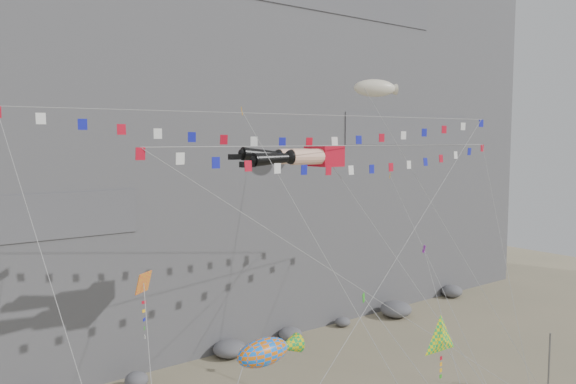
% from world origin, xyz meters
% --- Properties ---
extents(cliff, '(80.00, 28.00, 50.00)m').
position_xyz_m(cliff, '(0.00, 32.00, 25.00)').
color(cliff, slate).
rests_on(cliff, ground).
extents(talus_boulders, '(60.00, 3.00, 1.20)m').
position_xyz_m(talus_boulders, '(0.00, 17.00, 0.60)').
color(talus_boulders, slate).
rests_on(talus_boulders, ground).
extents(anchor_pole_right, '(0.12, 0.12, 4.00)m').
position_xyz_m(anchor_pole_right, '(14.09, -1.18, 2.00)').
color(anchor_pole_right, slate).
rests_on(anchor_pole_right, ground).
extents(legs_kite, '(8.45, 16.16, 21.87)m').
position_xyz_m(legs_kite, '(-1.70, 6.11, 15.92)').
color(legs_kite, red).
rests_on(legs_kite, ground).
extents(flag_banner_upper, '(32.18, 12.80, 25.46)m').
position_xyz_m(flag_banner_upper, '(-0.98, 7.29, 18.43)').
color(flag_banner_upper, red).
rests_on(flag_banner_upper, ground).
extents(flag_banner_lower, '(29.64, 7.97, 20.11)m').
position_xyz_m(flag_banner_lower, '(2.31, 4.92, 16.55)').
color(flag_banner_lower, red).
rests_on(flag_banner_lower, ground).
extents(harlequin_kite, '(2.77, 6.96, 12.73)m').
position_xyz_m(harlequin_kite, '(-13.32, 1.37, 11.12)').
color(harlequin_kite, red).
rests_on(harlequin_kite, ground).
extents(fish_windsock, '(9.37, 5.40, 11.02)m').
position_xyz_m(fish_windsock, '(-7.54, 1.35, 6.92)').
color(fish_windsock, orange).
rests_on(fish_windsock, ground).
extents(delta_kite, '(2.67, 6.09, 8.83)m').
position_xyz_m(delta_kite, '(1.64, -1.86, 6.44)').
color(delta_kite, yellow).
rests_on(delta_kite, ground).
extents(blimp_windsock, '(5.82, 14.01, 24.57)m').
position_xyz_m(blimp_windsock, '(9.70, 11.13, 20.88)').
color(blimp_windsock, beige).
rests_on(blimp_windsock, ground).
extents(small_kite_a, '(5.34, 12.24, 22.31)m').
position_xyz_m(small_kite_a, '(-5.24, 6.10, 17.93)').
color(small_kite_a, '#FFA115').
rests_on(small_kite_a, ground).
extents(small_kite_b, '(6.23, 9.36, 14.14)m').
position_xyz_m(small_kite_b, '(7.38, 4.06, 9.50)').
color(small_kite_b, purple).
rests_on(small_kite_b, ground).
extents(small_kite_c, '(2.49, 9.28, 12.34)m').
position_xyz_m(small_kite_c, '(-1.31, 0.76, 8.42)').
color(small_kite_c, green).
rests_on(small_kite_c, ground).
extents(small_kite_d, '(7.59, 16.78, 22.65)m').
position_xyz_m(small_kite_d, '(9.50, 8.90, 13.76)').
color(small_kite_d, yellow).
rests_on(small_kite_d, ground).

